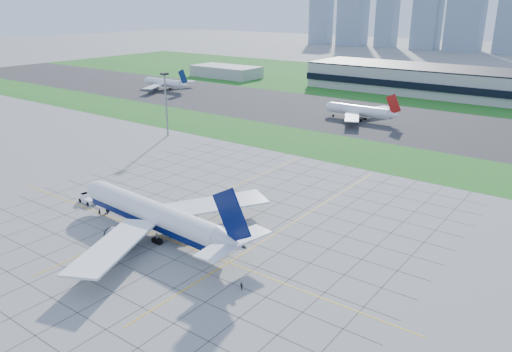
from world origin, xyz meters
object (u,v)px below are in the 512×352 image
(airliner, at_px, (154,215))
(distant_jet_1, at_px, (360,111))
(pushback_tug, at_px, (87,199))
(distant_jet_0, at_px, (165,83))
(light_mast, at_px, (166,96))
(crew_far, at_px, (241,286))
(crew_near, at_px, (100,212))

(airliner, height_order, distant_jet_1, airliner)
(pushback_tug, bearing_deg, distant_jet_0, 133.48)
(light_mast, xyz_separation_m, distant_jet_1, (50.97, 73.17, -11.70))
(light_mast, distance_m, distant_jet_1, 89.93)
(light_mast, distance_m, pushback_tug, 74.97)
(crew_far, bearing_deg, distant_jet_0, 173.57)
(crew_near, relative_size, distant_jet_1, 0.05)
(airliner, bearing_deg, crew_far, -9.20)
(distant_jet_1, bearing_deg, airliner, -84.22)
(airliner, height_order, crew_far, airliner)
(pushback_tug, height_order, crew_far, pushback_tug)
(pushback_tug, bearing_deg, light_mast, 122.46)
(light_mast, height_order, crew_near, light_mast)
(pushback_tug, xyz_separation_m, distant_jet_1, (15.50, 137.46, 3.44))
(light_mast, xyz_separation_m, distant_jet_0, (-83.96, 78.54, -11.70))
(airliner, xyz_separation_m, distant_jet_1, (-14.16, 139.80, -0.38))
(airliner, bearing_deg, distant_jet_1, 99.36)
(airliner, bearing_deg, light_mast, 137.93)
(crew_far, xyz_separation_m, distant_jet_0, (-180.74, 152.34, 3.71))
(crew_far, height_order, distant_jet_1, distant_jet_1)
(light_mast, relative_size, pushback_tug, 3.02)
(airliner, bearing_deg, crew_near, -172.44)
(pushback_tug, bearing_deg, distant_jet_1, 87.14)
(airliner, height_order, pushback_tug, airliner)
(distant_jet_0, distance_m, distant_jet_1, 135.03)
(crew_near, xyz_separation_m, distant_jet_0, (-129.64, 146.52, 3.51))
(distant_jet_0, height_order, distant_jet_1, same)
(airliner, relative_size, distant_jet_1, 1.34)
(pushback_tug, xyz_separation_m, crew_near, (10.22, -3.69, -0.06))
(airliner, bearing_deg, distant_jet_0, 139.34)
(light_mast, height_order, distant_jet_1, light_mast)
(crew_far, relative_size, distant_jet_0, 0.04)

